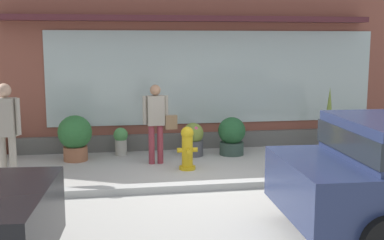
# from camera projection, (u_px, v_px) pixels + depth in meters

# --- Properties ---
(ground_plane) EXTENTS (60.00, 60.00, 0.00)m
(ground_plane) POSITION_uv_depth(u_px,v_px,m) (218.00, 185.00, 8.37)
(ground_plane) COLOR #B2AFA8
(curb_strip) EXTENTS (14.00, 0.24, 0.12)m
(curb_strip) POSITION_uv_depth(u_px,v_px,m) (221.00, 185.00, 8.16)
(curb_strip) COLOR #B2B2AD
(curb_strip) RESTS_ON ground_plane
(storefront) EXTENTS (14.00, 0.81, 5.24)m
(storefront) POSITION_uv_depth(u_px,v_px,m) (189.00, 35.00, 11.07)
(storefront) COLOR brown
(storefront) RESTS_ON ground_plane
(fire_hydrant) EXTENTS (0.39, 0.35, 0.83)m
(fire_hydrant) POSITION_uv_depth(u_px,v_px,m) (187.00, 148.00, 9.35)
(fire_hydrant) COLOR gold
(fire_hydrant) RESTS_ON ground_plane
(pedestrian_with_handbag) EXTENTS (0.68, 0.23, 1.58)m
(pedestrian_with_handbag) POSITION_uv_depth(u_px,v_px,m) (157.00, 118.00, 9.72)
(pedestrian_with_handbag) COLOR #8E333D
(pedestrian_with_handbag) RESTS_ON ground_plane
(pedestrian_passerby) EXTENTS (0.50, 0.29, 1.74)m
(pedestrian_passerby) POSITION_uv_depth(u_px,v_px,m) (6.00, 126.00, 8.16)
(pedestrian_passerby) COLOR #9E9384
(pedestrian_passerby) RESTS_ON ground_plane
(potted_plant_low_front) EXTENTS (0.45, 0.45, 0.71)m
(potted_plant_low_front) POSITION_uv_depth(u_px,v_px,m) (193.00, 139.00, 10.48)
(potted_plant_low_front) COLOR #4C4C51
(potted_plant_low_front) RESTS_ON ground_plane
(potted_plant_doorstep) EXTENTS (0.25, 0.25, 1.43)m
(potted_plant_doorstep) POSITION_uv_depth(u_px,v_px,m) (329.00, 120.00, 10.95)
(potted_plant_doorstep) COLOR #4C4C51
(potted_plant_doorstep) RESTS_ON ground_plane
(potted_plant_window_left) EXTENTS (0.31, 0.31, 0.59)m
(potted_plant_window_left) POSITION_uv_depth(u_px,v_px,m) (121.00, 140.00, 10.55)
(potted_plant_window_left) COLOR #B7B2A3
(potted_plant_window_left) RESTS_ON ground_plane
(potted_plant_by_entrance) EXTENTS (0.44, 0.44, 0.64)m
(potted_plant_by_entrance) POSITION_uv_depth(u_px,v_px,m) (355.00, 131.00, 11.54)
(potted_plant_by_entrance) COLOR #4C4C51
(potted_plant_by_entrance) RESTS_ON ground_plane
(potted_plant_window_right) EXTENTS (0.59, 0.59, 0.81)m
(potted_plant_window_right) POSITION_uv_depth(u_px,v_px,m) (232.00, 135.00, 10.58)
(potted_plant_window_right) COLOR #33473D
(potted_plant_window_right) RESTS_ON ground_plane
(potted_plant_near_hydrant) EXTENTS (0.69, 0.69, 0.93)m
(potted_plant_near_hydrant) POSITION_uv_depth(u_px,v_px,m) (75.00, 136.00, 10.03)
(potted_plant_near_hydrant) COLOR #9E6042
(potted_plant_near_hydrant) RESTS_ON ground_plane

